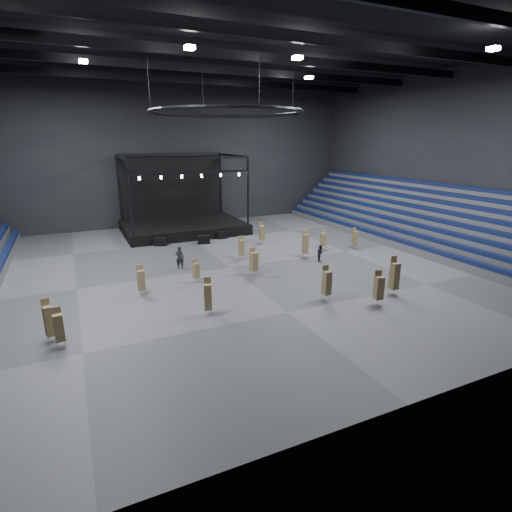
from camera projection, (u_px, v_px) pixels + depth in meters
name	position (u px, v px, depth m)	size (l,w,h in m)	color
floor	(230.00, 268.00, 35.38)	(50.00, 50.00, 0.00)	#4D4D4F
ceiling	(226.00, 42.00, 30.29)	(50.00, 42.00, 0.20)	black
wall_back	(169.00, 155.00, 51.10)	(50.00, 0.20, 18.00)	black
wall_front	(434.00, 195.00, 14.57)	(50.00, 0.20, 18.00)	black
wall_right	(445.00, 158.00, 42.94)	(0.20, 42.00, 18.00)	black
bleachers_right	(423.00, 226.00, 44.17)	(7.20, 40.00, 6.40)	#4E4E50
stage	(182.00, 219.00, 49.10)	(14.00, 10.00, 9.20)	black
truss_ring	(227.00, 112.00, 31.71)	(12.30, 12.30, 5.15)	black
roof_girders	(226.00, 54.00, 30.52)	(49.00, 30.35, 0.70)	black
floodlights	(247.00, 53.00, 27.21)	(28.60, 16.60, 0.25)	white
flight_case_left	(160.00, 242.00, 42.49)	(1.34, 0.67, 0.89)	black
flight_case_mid	(204.00, 240.00, 43.35)	(1.33, 0.66, 0.88)	black
flight_case_right	(222.00, 235.00, 45.57)	(1.26, 0.63, 0.84)	black
chair_stack_0	(394.00, 275.00, 28.88)	(0.55, 0.55, 2.91)	silver
chair_stack_1	(355.00, 238.00, 41.10)	(0.48, 0.48, 2.22)	silver
chair_stack_2	(49.00, 320.00, 22.12)	(0.57, 0.57, 2.57)	silver
chair_stack_3	(262.00, 232.00, 43.13)	(0.54, 0.54, 2.35)	silver
chair_stack_4	(59.00, 327.00, 21.56)	(0.53, 0.53, 2.32)	silver
chair_stack_5	(305.00, 243.00, 38.05)	(0.57, 0.57, 2.71)	silver
chair_stack_6	(141.00, 280.00, 28.83)	(0.50, 0.50, 2.26)	silver
chair_stack_7	(323.00, 239.00, 40.86)	(0.58, 0.58, 2.06)	silver
chair_stack_8	(208.00, 296.00, 25.54)	(0.61, 0.61, 2.52)	silver
chair_stack_9	(241.00, 247.00, 37.59)	(0.51, 0.51, 2.21)	silver
chair_stack_10	(254.00, 261.00, 32.95)	(0.62, 0.62, 2.39)	silver
chair_stack_11	(196.00, 270.00, 31.50)	(0.55, 0.55, 1.86)	silver
chair_stack_12	(327.00, 282.00, 27.92)	(0.54, 0.54, 2.55)	silver
chair_stack_13	(379.00, 287.00, 27.10)	(0.64, 0.64, 2.45)	silver
man_center	(180.00, 258.00, 34.82)	(0.74, 0.48, 2.02)	black
crew_member	(320.00, 253.00, 37.05)	(0.75, 0.58, 1.54)	black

